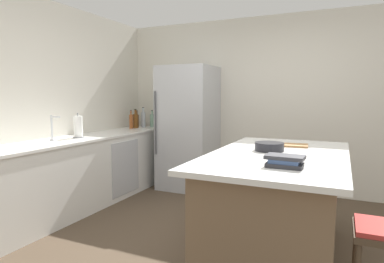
% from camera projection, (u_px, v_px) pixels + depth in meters
% --- Properties ---
extents(ground_plane, '(7.20, 7.20, 0.00)m').
position_uv_depth(ground_plane, '(225.00, 253.00, 3.00)').
color(ground_plane, '#4C3D2D').
extents(wall_rear, '(6.00, 0.10, 2.60)m').
position_uv_depth(wall_rear, '(275.00, 105.00, 4.89)').
color(wall_rear, silver).
rests_on(wall_rear, ground_plane).
extents(wall_left, '(0.10, 6.00, 2.60)m').
position_uv_depth(wall_left, '(30.00, 107.00, 3.88)').
color(wall_left, silver).
rests_on(wall_left, ground_plane).
extents(counter_run_left, '(0.65, 3.13, 0.91)m').
position_uv_depth(counter_run_left, '(89.00, 170.00, 4.32)').
color(counter_run_left, silver).
rests_on(counter_run_left, ground_plane).
extents(kitchen_island, '(1.11, 1.94, 0.94)m').
position_uv_depth(kitchen_island, '(277.00, 205.00, 2.87)').
color(kitchen_island, '#7A6047').
rests_on(kitchen_island, ground_plane).
extents(refrigerator, '(0.79, 0.78, 1.87)m').
position_uv_depth(refrigerator, '(188.00, 128.00, 5.06)').
color(refrigerator, '#B7BABF').
rests_on(refrigerator, ground_plane).
extents(sink_faucet, '(0.15, 0.05, 0.30)m').
position_uv_depth(sink_faucet, '(53.00, 127.00, 3.80)').
color(sink_faucet, silver).
rests_on(sink_faucet, counter_run_left).
extents(paper_towel_roll, '(0.14, 0.14, 0.31)m').
position_uv_depth(paper_towel_roll, '(78.00, 127.00, 4.10)').
color(paper_towel_roll, gray).
rests_on(paper_towel_roll, counter_run_left).
extents(gin_bottle, '(0.07, 0.07, 0.28)m').
position_uv_depth(gin_bottle, '(152.00, 120.00, 5.53)').
color(gin_bottle, '#8CB79E').
rests_on(gin_bottle, counter_run_left).
extents(soda_bottle, '(0.07, 0.07, 0.33)m').
position_uv_depth(soda_bottle, '(143.00, 119.00, 5.48)').
color(soda_bottle, silver).
rests_on(soda_bottle, counter_run_left).
extents(syrup_bottle, '(0.06, 0.06, 0.28)m').
position_uv_depth(syrup_bottle, '(137.00, 121.00, 5.42)').
color(syrup_bottle, '#5B3319').
rests_on(syrup_bottle, counter_run_left).
extents(whiskey_bottle, '(0.08, 0.08, 0.31)m').
position_uv_depth(whiskey_bottle, '(136.00, 120.00, 5.33)').
color(whiskey_bottle, brown).
rests_on(whiskey_bottle, counter_run_left).
extents(vinegar_bottle, '(0.06, 0.06, 0.30)m').
position_uv_depth(vinegar_bottle, '(131.00, 121.00, 5.24)').
color(vinegar_bottle, '#994C23').
rests_on(vinegar_bottle, counter_run_left).
extents(cookbook_stack, '(0.27, 0.18, 0.08)m').
position_uv_depth(cookbook_stack, '(285.00, 161.00, 2.27)').
color(cookbook_stack, '#2D2D33').
rests_on(cookbook_stack, kitchen_island).
extents(mixing_bowl, '(0.26, 0.26, 0.08)m').
position_uv_depth(mixing_bowl, '(269.00, 147.00, 2.94)').
color(mixing_bowl, black).
rests_on(mixing_bowl, kitchen_island).
extents(cutting_board, '(0.33, 0.23, 0.02)m').
position_uv_depth(cutting_board, '(291.00, 145.00, 3.23)').
color(cutting_board, '#9E7042').
rests_on(cutting_board, kitchen_island).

